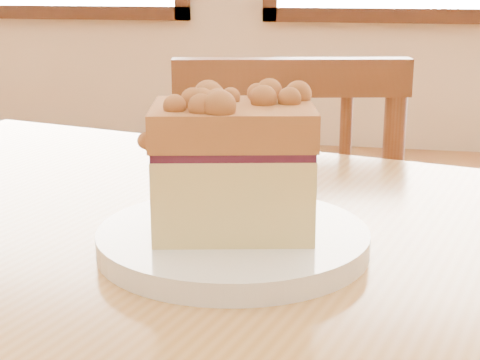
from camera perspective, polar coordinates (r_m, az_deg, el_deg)
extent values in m
cube|color=#3F1C11|center=(4.71, -14.60, 12.49)|extent=(1.76, 0.06, 0.08)
cube|color=#3F1C11|center=(4.26, 13.87, 12.26)|extent=(1.76, 0.06, 0.08)
cube|color=#B98948|center=(0.66, -3.61, -6.20)|extent=(1.23, 0.97, 0.04)
cube|color=brown|center=(1.39, 3.03, -8.07)|extent=(0.47, 0.47, 0.04)
cylinder|color=brown|center=(1.65, 8.13, -13.01)|extent=(0.03, 0.03, 0.40)
cylinder|color=brown|center=(1.63, -3.25, -13.25)|extent=(0.03, 0.03, 0.40)
cylinder|color=brown|center=(1.17, 11.59, -1.70)|extent=(0.03, 0.03, 0.43)
cylinder|color=brown|center=(1.14, -4.10, -1.84)|extent=(0.03, 0.03, 0.43)
cube|color=brown|center=(1.10, 4.03, 7.96)|extent=(0.35, 0.11, 0.06)
cylinder|color=brown|center=(1.16, 7.97, -2.18)|extent=(0.02, 0.02, 0.37)
cylinder|color=brown|center=(1.15, 3.83, -2.23)|extent=(0.02, 0.02, 0.37)
cylinder|color=brown|center=(1.14, -0.36, -2.26)|extent=(0.02, 0.02, 0.37)
cylinder|color=white|center=(0.62, -0.54, -4.63)|extent=(0.23, 0.23, 0.02)
cylinder|color=white|center=(0.62, -0.54, -5.09)|extent=(0.16, 0.16, 0.01)
cube|color=#F8DA8C|center=(0.61, -0.55, -0.74)|extent=(0.14, 0.12, 0.07)
cube|color=#431327|center=(0.60, -0.56, 2.72)|extent=(0.14, 0.12, 0.01)
cube|color=#A25D33|center=(0.60, -0.56, 4.42)|extent=(0.15, 0.12, 0.03)
sphere|color=#A25D33|center=(0.61, 3.82, 6.38)|extent=(0.02, 0.02, 0.02)
sphere|color=#A25D33|center=(0.61, 2.36, 6.51)|extent=(0.02, 0.02, 0.02)
sphere|color=#A25D33|center=(0.56, 2.59, 5.82)|extent=(0.03, 0.03, 0.03)
sphere|color=#A25D33|center=(0.61, -4.43, 6.37)|extent=(0.01, 0.01, 0.01)
sphere|color=#A25D33|center=(0.62, -3.02, 6.68)|extent=(0.02, 0.02, 0.02)
sphere|color=#A25D33|center=(0.62, -2.73, 6.58)|extent=(0.02, 0.02, 0.02)
sphere|color=#A25D33|center=(0.57, -3.47, 5.93)|extent=(0.02, 0.02, 0.02)
sphere|color=#A25D33|center=(0.57, 4.03, 5.77)|extent=(0.02, 0.02, 0.02)
sphere|color=#A25D33|center=(0.60, -3.25, 6.33)|extent=(0.02, 0.02, 0.02)
sphere|color=#A25D33|center=(0.59, -5.66, 6.15)|extent=(0.02, 0.02, 0.02)
sphere|color=#A25D33|center=(0.57, -0.58, 5.98)|extent=(0.02, 0.02, 0.02)
sphere|color=#A25D33|center=(0.62, 4.15, 6.56)|extent=(0.02, 0.02, 0.02)
sphere|color=#A25D33|center=(0.61, -5.03, 6.25)|extent=(0.01, 0.01, 0.01)
sphere|color=#A25D33|center=(0.63, -0.41, 6.77)|extent=(0.02, 0.02, 0.02)
sphere|color=#A25D33|center=(0.63, 2.52, 6.81)|extent=(0.03, 0.03, 0.03)
sphere|color=#A25D33|center=(0.58, 0.28, 5.91)|extent=(0.02, 0.02, 0.02)
sphere|color=#A25D33|center=(0.61, -5.53, 6.47)|extent=(0.02, 0.02, 0.02)
sphere|color=#A25D33|center=(0.61, -4.22, 6.36)|extent=(0.01, 0.01, 0.01)
sphere|color=#A25D33|center=(0.59, 0.58, 6.32)|extent=(0.03, 0.03, 0.03)
sphere|color=#A25D33|center=(0.59, 3.61, 5.97)|extent=(0.01, 0.01, 0.01)
sphere|color=#A25D33|center=(0.59, -7.05, 5.20)|extent=(0.01, 0.01, 0.01)
sphere|color=#A25D33|center=(0.63, -6.85, 1.45)|extent=(0.01, 0.01, 0.01)
sphere|color=#A25D33|center=(0.60, -6.83, 4.37)|extent=(0.01, 0.01, 0.01)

